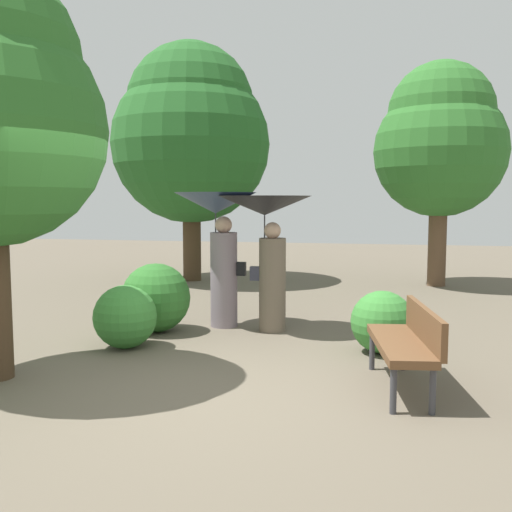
{
  "coord_description": "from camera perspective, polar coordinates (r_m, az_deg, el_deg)",
  "views": [
    {
      "loc": [
        1.87,
        -5.24,
        1.88
      ],
      "look_at": [
        0.0,
        3.47,
        1.02
      ],
      "focal_mm": 40.49,
      "sensor_mm": 36.0,
      "label": 1
    }
  ],
  "objects": [
    {
      "name": "person_right",
      "position": [
        8.21,
        1.08,
        2.73
      ],
      "size": [
        1.34,
        1.34,
        1.94
      ],
      "rotation": [
        0.0,
        0.0,
        1.61
      ],
      "color": "#6B5B4C",
      "rests_on": "ground"
    },
    {
      "name": "tree_mid_left",
      "position": [
        13.65,
        -6.46,
        12.07
      ],
      "size": [
        3.64,
        3.64,
        5.47
      ],
      "color": "#42301E",
      "rests_on": "ground"
    },
    {
      "name": "park_bench",
      "position": [
        5.95,
        14.79,
        -7.95
      ],
      "size": [
        0.71,
        1.56,
        0.83
      ],
      "rotation": [
        0.0,
        0.0,
        -1.42
      ],
      "color": "#38383D",
      "rests_on": "ground"
    },
    {
      "name": "bush_path_left",
      "position": [
        7.3,
        12.36,
        -6.39
      ],
      "size": [
        0.77,
        0.77,
        0.77
      ],
      "primitive_type": "sphere",
      "color": "#387F33",
      "rests_on": "ground"
    },
    {
      "name": "bush_path_right",
      "position": [
        8.38,
        -9.87,
        -4.08
      ],
      "size": [
        0.99,
        0.99,
        0.99
      ],
      "primitive_type": "sphere",
      "color": "#2D6B28",
      "rests_on": "ground"
    },
    {
      "name": "tree_near_right",
      "position": [
        13.29,
        17.75,
        10.87
      ],
      "size": [
        2.83,
        2.83,
        4.85
      ],
      "color": "brown",
      "rests_on": "ground"
    },
    {
      "name": "ground_plane",
      "position": [
        5.87,
        -7.33,
        -13.18
      ],
      "size": [
        40.0,
        40.0,
        0.0
      ],
      "primitive_type": "plane",
      "color": "brown"
    },
    {
      "name": "bush_behind_bench",
      "position": [
        7.55,
        -12.8,
        -5.87
      ],
      "size": [
        0.81,
        0.81,
        0.81
      ],
      "primitive_type": "sphere",
      "color": "#387F33",
      "rests_on": "ground"
    },
    {
      "name": "person_left",
      "position": [
        8.54,
        -3.73,
        2.7
      ],
      "size": [
        1.21,
        1.21,
        1.99
      ],
      "rotation": [
        0.0,
        0.0,
        1.61
      ],
      "color": "gray",
      "rests_on": "ground"
    }
  ]
}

